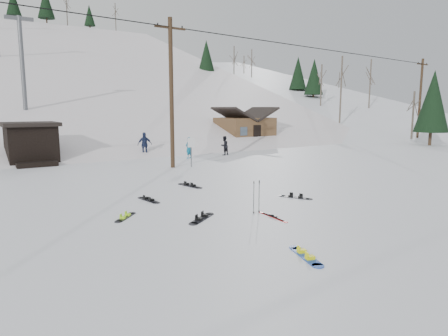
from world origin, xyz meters
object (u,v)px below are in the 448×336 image
utility_pole (171,91)px  cabin (245,130)px  hero_snowboard (306,256)px  hero_skis (273,217)px

utility_pole → cabin: utility_pole is taller
hero_snowboard → hero_skis: hero_snowboard is taller
utility_pole → hero_skis: 13.28m
cabin → hero_skis: cabin is taller
utility_pole → hero_skis: (-2.29, -12.22, -4.66)m
cabin → hero_skis: 27.01m
utility_pole → hero_skis: size_ratio=5.91×
utility_pole → hero_snowboard: utility_pole is taller
cabin → hero_snowboard: 30.63m
hero_snowboard → utility_pole: bearing=4.4°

